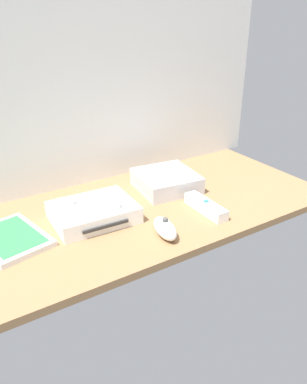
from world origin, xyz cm
name	(u,v)px	position (x,y,z in cm)	size (l,w,h in cm)	color
ground_plane	(153,208)	(0.00, 0.00, -1.00)	(100.00, 48.00, 2.00)	#936D47
back_wall	(109,76)	(0.00, 24.60, 32.00)	(110.00, 1.20, 64.00)	silver
game_console	(94,212)	(-17.73, 1.27, 2.20)	(21.82, 17.35, 4.40)	white
mini_computer	(166,181)	(9.06, 6.96, 2.64)	(18.90, 18.90, 5.30)	silver
game_case	(11,238)	(-38.69, 2.43, 0.76)	(17.10, 21.32, 1.56)	white
remote_wand	(206,207)	(9.86, -10.96, 1.51)	(3.81, 14.85, 3.40)	white
remote_nunchuk	(165,228)	(-6.35, -15.18, 2.04)	(6.18, 10.64, 5.10)	white
remote_classic_pad	(88,204)	(-19.19, 0.67, 5.41)	(15.67, 10.62, 2.40)	white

